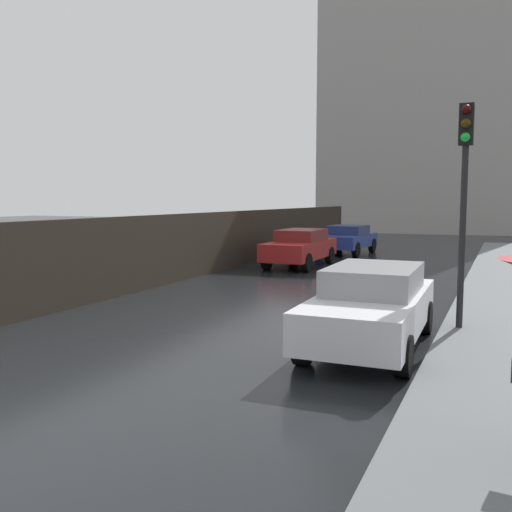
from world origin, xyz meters
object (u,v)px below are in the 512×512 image
at_px(car_white_far_ahead, 372,305).
at_px(car_blue_behind_camera, 347,239).
at_px(traffic_light, 465,174).
at_px(car_red_mid_road, 300,247).

distance_m(car_white_far_ahead, car_blue_behind_camera, 16.77).
distance_m(car_blue_behind_camera, traffic_light, 15.91).
height_order(car_red_mid_road, car_white_far_ahead, car_white_far_ahead).
xyz_separation_m(car_blue_behind_camera, traffic_light, (6.03, -14.54, 2.34)).
bearing_deg(car_blue_behind_camera, car_red_mid_road, 89.44).
bearing_deg(car_white_far_ahead, car_red_mid_road, 114.37).
bearing_deg(car_blue_behind_camera, car_white_far_ahead, 109.49).
relative_size(car_blue_behind_camera, traffic_light, 0.97).
distance_m(car_white_far_ahead, traffic_light, 3.09).
bearing_deg(traffic_light, car_white_far_ahead, -130.56).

